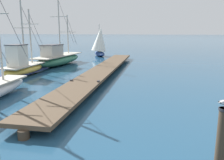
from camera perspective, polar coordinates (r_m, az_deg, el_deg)
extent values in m
cube|color=brown|center=(17.38, -2.53, 2.37)|extent=(2.11, 21.28, 0.16)
cylinder|color=#3D3023|center=(7.87, -20.88, -12.37)|extent=(0.36, 0.36, 0.29)
cylinder|color=#3D3023|center=(12.43, -8.12, -2.74)|extent=(0.36, 0.36, 0.29)
cylinder|color=#3D3023|center=(17.42, -2.53, 1.64)|extent=(0.36, 0.36, 0.29)
cylinder|color=#3D3023|center=(22.56, 0.56, 4.04)|extent=(0.36, 0.36, 0.29)
cylinder|color=#3D3023|center=(27.76, 2.50, 5.54)|extent=(0.36, 0.36, 0.29)
cube|color=#333338|center=(13.59, -9.93, -0.03)|extent=(0.12, 0.20, 0.08)
cube|color=#333338|center=(13.12, -3.37, -0.30)|extent=(0.12, 0.20, 0.08)
ellipsoid|color=#337556|center=(23.21, -12.94, 4.81)|extent=(2.80, 7.53, 0.97)
cube|color=#B2AD9E|center=(23.16, -13.00, 5.91)|extent=(2.48, 6.77, 0.08)
cube|color=#B7B2A8|center=(22.17, -14.51, 6.98)|extent=(1.42, 2.11, 1.01)
cube|color=#3D3D42|center=(22.13, -14.58, 8.36)|extent=(1.53, 2.28, 0.06)
cylinder|color=#B2ADA3|center=(23.36, -12.86, 12.87)|extent=(0.11, 0.11, 5.53)
cylinder|color=#B2ADA3|center=(23.39, -12.96, 14.96)|extent=(1.84, 0.25, 0.06)
cylinder|color=#333338|center=(24.67, -11.11, 13.53)|extent=(0.32, 2.86, 4.09)
cylinder|color=#B2ADA3|center=(24.80, -10.82, 10.97)|extent=(0.11, 0.11, 3.88)
cylinder|color=#B2ADA3|center=(24.80, -10.84, 11.52)|extent=(1.84, 0.25, 0.06)
cylinder|color=#333338|center=(25.73, -9.72, 11.48)|extent=(0.23, 2.01, 2.87)
ellipsoid|color=gold|center=(18.85, -20.84, 2.37)|extent=(1.79, 4.44, 0.75)
cube|color=#B2AD9E|center=(18.80, -20.92, 3.37)|extent=(1.58, 3.99, 0.08)
cube|color=#19234C|center=(18.88, -20.81, 1.86)|extent=(1.81, 4.35, 0.08)
cube|color=silver|center=(18.17, -22.25, 5.53)|extent=(1.03, 1.23, 1.51)
cube|color=#3D3D42|center=(18.11, -22.45, 8.00)|extent=(1.11, 1.33, 0.06)
cylinder|color=#B2ADA3|center=(18.81, -21.10, 10.68)|extent=(0.11, 0.11, 4.70)
cylinder|color=#B2ADA3|center=(18.81, -21.19, 11.88)|extent=(1.53, 0.09, 0.06)
cylinder|color=#333338|center=(19.88, -19.11, 11.53)|extent=(0.07, 2.44, 3.48)
cylinder|color=#B2ADA3|center=(19.65, -19.43, 10.05)|extent=(0.11, 0.11, 4.16)
cylinder|color=#B2ADA3|center=(19.65, -19.63, 12.86)|extent=(1.53, 0.09, 0.06)
cylinder|color=#333338|center=(20.61, -17.80, 10.80)|extent=(0.07, 2.17, 3.08)
cylinder|color=#333338|center=(14.36, -23.12, 11.70)|extent=(0.12, 2.53, 3.60)
cylinder|color=#3D3023|center=(6.54, 25.43, -12.32)|extent=(0.26, 0.26, 1.45)
ellipsoid|color=silver|center=(6.28, 25.79, -4.79)|extent=(0.24, 0.07, 0.09)
ellipsoid|color=#383838|center=(6.24, 24.88, -4.87)|extent=(0.07, 0.04, 0.04)
ellipsoid|color=#383838|center=(6.15, 25.23, -5.14)|extent=(0.07, 0.04, 0.04)
cone|color=white|center=(6.19, 24.88, -5.06)|extent=(0.09, 0.08, 0.07)
ellipsoid|color=navy|center=(30.90, -3.07, 6.49)|extent=(2.62, 3.91, 0.60)
cylinder|color=#B2ADA3|center=(30.86, -3.15, 10.33)|extent=(0.08, 0.08, 3.53)
cone|color=silver|center=(30.53, -3.03, 9.98)|extent=(2.81, 2.66, 3.19)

